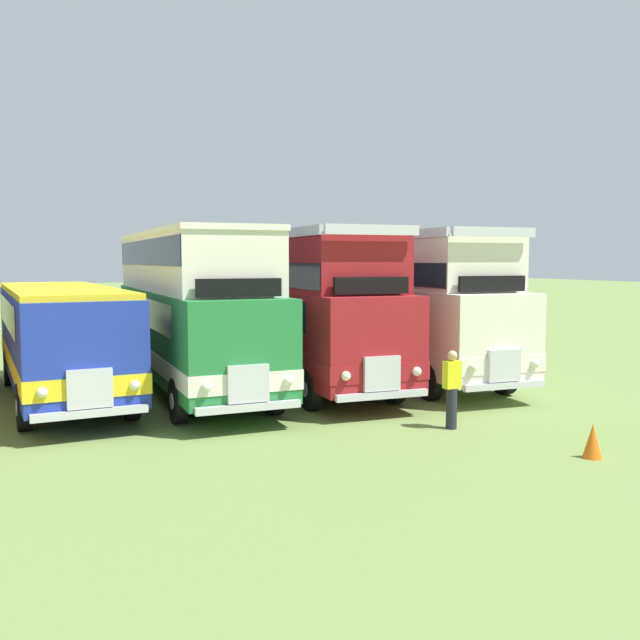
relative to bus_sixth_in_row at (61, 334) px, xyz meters
The scene contains 6 objects.
bus_sixth_in_row is the anchor object (origin of this frame).
bus_seventh_in_row 3.51m from the bus_sixth_in_row, ahead, with size 2.65×10.62×4.49m.
bus_eighth_in_row 6.89m from the bus_sixth_in_row, ahead, with size 2.99×10.41×4.52m.
bus_ninth_in_row 10.31m from the bus_sixth_in_row, ahead, with size 3.11×10.08×4.52m.
cone_near_end 13.24m from the bus_sixth_in_row, 48.06° to the right, with size 0.36×0.36×0.66m, color orange.
marshal_person 10.30m from the bus_sixth_in_row, 41.69° to the right, with size 0.36×0.24×1.73m.
Camera 1 is at (2.51, -19.04, 3.69)m, focal length 38.89 mm.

